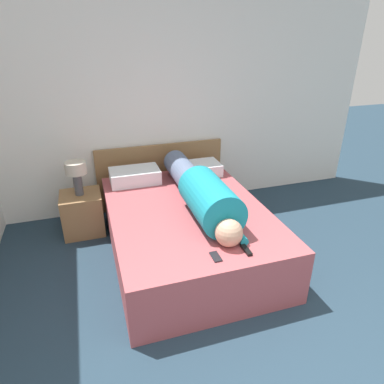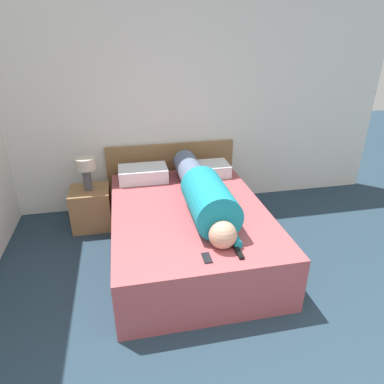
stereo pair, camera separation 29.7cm
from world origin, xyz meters
The scene contains 10 objects.
wall_back centered at (0.00, 3.55, 1.30)m, with size 5.33×0.06×2.60m.
bed centered at (-0.15, 2.32, 0.26)m, with size 1.50×2.05×0.52m.
headboard centered at (-0.15, 3.48, 0.41)m, with size 1.62×0.04×0.83m.
nightstand centered at (-1.16, 3.08, 0.24)m, with size 0.44×0.41×0.47m.
table_lamp centered at (-1.16, 3.08, 0.74)m, with size 0.22×0.22×0.38m.
person_lying centered at (-0.01, 2.30, 0.70)m, with size 0.40×1.79×0.40m.
pillow_near_headboard centered at (-0.54, 3.12, 0.60)m, with size 0.56×0.35×0.16m.
pillow_second centered at (0.23, 3.12, 0.59)m, with size 0.53×0.35×0.14m.
tv_remote centered at (0.09, 1.49, 0.54)m, with size 0.04×0.15×0.02m.
cell_phone centered at (-0.17, 1.49, 0.53)m, with size 0.06×0.13×0.01m.
Camera 2 is at (-0.72, -0.60, 2.13)m, focal length 32.00 mm.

